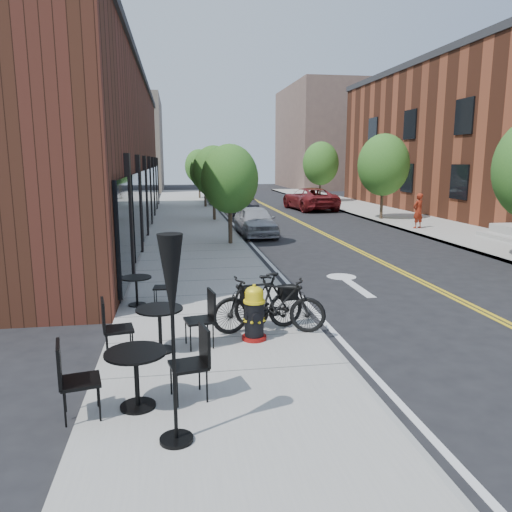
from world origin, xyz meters
TOP-DOWN VIEW (x-y plane):
  - ground at (0.00, 0.00)m, footprint 120.00×120.00m
  - sidewalk_near at (-2.00, 10.00)m, footprint 4.00×70.00m
  - sidewalk_far at (10.00, 10.00)m, footprint 4.00×70.00m
  - building_near at (-6.50, 14.00)m, footprint 5.00×28.00m
  - bg_building_left at (-8.00, 48.00)m, footprint 8.00×14.00m
  - bg_building_right at (16.00, 50.00)m, footprint 10.00×16.00m
  - tree_near_a at (-0.60, 9.00)m, footprint 2.20×2.20m
  - tree_near_b at (-0.60, 17.00)m, footprint 2.30×2.30m
  - tree_near_c at (-0.60, 25.00)m, footprint 2.10×2.10m
  - tree_near_d at (-0.60, 33.00)m, footprint 2.40×2.40m
  - tree_far_b at (8.60, 16.00)m, footprint 2.80×2.80m
  - tree_far_c at (8.60, 28.00)m, footprint 2.80×2.80m
  - fire_hydrant at (-1.35, -1.69)m, footprint 0.58×0.58m
  - bicycle_left at (-1.19, -1.23)m, footprint 1.91×0.90m
  - bicycle_right at (-0.81, -1.29)m, footprint 1.83×1.13m
  - bistro_set_a at (-3.26, -3.95)m, footprint 1.91×0.95m
  - bistro_set_b at (-3.01, -2.00)m, footprint 1.87×0.92m
  - bistro_set_c at (-3.60, 0.86)m, footprint 1.58×0.73m
  - patio_umbrella at (-2.76, -4.85)m, footprint 0.39×0.39m
  - parked_car_a at (0.80, 11.57)m, footprint 1.68×3.92m
  - parked_car_b at (1.26, 20.45)m, footprint 1.85×4.31m
  - parked_car_c at (0.80, 27.76)m, footprint 2.54×5.76m
  - parked_car_far at (6.30, 22.64)m, footprint 3.03×5.61m
  - pedestrian at (8.70, 11.95)m, footprint 0.71×0.60m

SIDE VIEW (x-z plane):
  - ground at x=0.00m, z-range 0.00..0.00m
  - sidewalk_near at x=-2.00m, z-range 0.00..0.12m
  - sidewalk_far at x=10.00m, z-range 0.00..0.12m
  - bistro_set_c at x=-3.60m, z-range 0.12..0.97m
  - fire_hydrant at x=-1.35m, z-range 0.09..1.12m
  - bistro_set_b at x=-3.01m, z-range 0.12..1.11m
  - bistro_set_a at x=-3.26m, z-range 0.12..1.13m
  - bicycle_right at x=-0.81m, z-range 0.12..1.18m
  - parked_car_a at x=0.80m, z-range 0.00..1.32m
  - bicycle_left at x=-1.19m, z-range 0.12..1.23m
  - parked_car_b at x=1.26m, z-range 0.00..1.38m
  - parked_car_far at x=6.30m, z-range 0.00..1.50m
  - parked_car_c at x=0.80m, z-range 0.00..1.64m
  - pedestrian at x=8.70m, z-range 0.12..1.78m
  - patio_umbrella at x=-2.76m, z-range 0.65..3.07m
  - tree_near_c at x=-0.60m, z-range 0.69..4.37m
  - tree_near_a at x=-0.60m, z-range 0.70..4.51m
  - tree_near_b at x=-0.60m, z-range 0.72..4.70m
  - tree_near_d at x=-0.60m, z-range 0.73..4.85m
  - tree_far_b at x=8.60m, z-range 0.75..5.37m
  - tree_far_c at x=8.60m, z-range 0.75..5.37m
  - building_near at x=-6.50m, z-range 0.00..7.00m
  - bg_building_left at x=-8.00m, z-range 0.00..10.00m
  - bg_building_right at x=16.00m, z-range 0.00..12.00m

